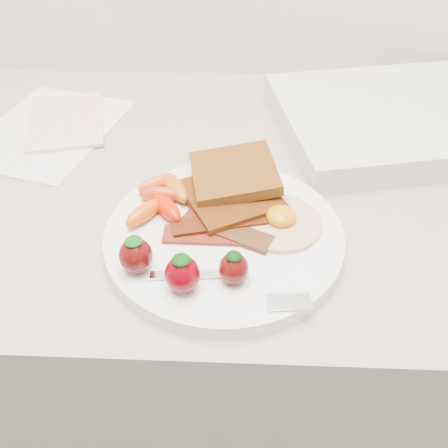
{
  "coord_description": "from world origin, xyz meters",
  "views": [
    {
      "loc": [
        0.05,
        1.14,
        1.3
      ],
      "look_at": [
        0.03,
        1.56,
        0.93
      ],
      "focal_mm": 40.0,
      "sensor_mm": 36.0,
      "label": 1
    }
  ],
  "objects": [
    {
      "name": "notepad",
      "position": [
        -0.22,
        1.81,
        0.91
      ],
      "size": [
        0.15,
        0.18,
        0.01
      ],
      "primitive_type": "cube",
      "rotation": [
        0.0,
        0.0,
        0.24
      ],
      "color": "#F0B8C8",
      "rests_on": "paper_sheet"
    },
    {
      "name": "fork",
      "position": [
        0.05,
        1.47,
        0.92
      ],
      "size": [
        0.16,
        0.05,
        0.0
      ],
      "color": "silver",
      "rests_on": "plate"
    },
    {
      "name": "counter",
      "position": [
        0.0,
        1.7,
        0.45
      ],
      "size": [
        2.0,
        0.6,
        0.9
      ],
      "primitive_type": "cube",
      "color": "gray",
      "rests_on": "ground"
    },
    {
      "name": "paper_sheet",
      "position": [
        -0.25,
        1.79,
        0.9
      ],
      "size": [
        0.24,
        0.28,
        0.0
      ],
      "primitive_type": "cube",
      "rotation": [
        0.0,
        0.0,
        -0.26
      ],
      "color": "white",
      "rests_on": "counter"
    },
    {
      "name": "bacon_strips",
      "position": [
        0.02,
        1.56,
        0.92
      ],
      "size": [
        0.12,
        0.07,
        0.01
      ],
      "color": "#4C1609",
      "rests_on": "plate"
    },
    {
      "name": "strawberries",
      "position": [
        -0.01,
        1.48,
        0.94
      ],
      "size": [
        0.13,
        0.06,
        0.04
      ],
      "color": "#4A0809",
      "rests_on": "plate"
    },
    {
      "name": "appliance",
      "position": [
        0.28,
        1.82,
        0.92
      ],
      "size": [
        0.39,
        0.34,
        0.04
      ],
      "primitive_type": "cube",
      "rotation": [
        0.0,
        0.0,
        0.21
      ],
      "color": "silver",
      "rests_on": "counter"
    },
    {
      "name": "plate",
      "position": [
        0.03,
        1.56,
        0.91
      ],
      "size": [
        0.27,
        0.27,
        0.02
      ],
      "primitive_type": "cylinder",
      "color": "white",
      "rests_on": "counter"
    },
    {
      "name": "toast_lower",
      "position": [
        0.04,
        1.61,
        0.93
      ],
      "size": [
        0.14,
        0.14,
        0.01
      ],
      "primitive_type": "cube",
      "rotation": [
        0.0,
        0.0,
        0.48
      ],
      "color": "#451607",
      "rests_on": "plate"
    },
    {
      "name": "fried_egg",
      "position": [
        0.09,
        1.57,
        0.92
      ],
      "size": [
        0.12,
        0.12,
        0.02
      ],
      "color": "silver",
      "rests_on": "plate"
    },
    {
      "name": "toast_upper",
      "position": [
        0.04,
        1.64,
        0.94
      ],
      "size": [
        0.12,
        0.12,
        0.02
      ],
      "primitive_type": "cube",
      "rotation": [
        0.0,
        -0.1,
        0.18
      ],
      "color": "#3B2109",
      "rests_on": "toast_lower"
    },
    {
      "name": "baby_carrots",
      "position": [
        -0.05,
        1.6,
        0.93
      ],
      "size": [
        0.08,
        0.11,
        0.02
      ],
      "color": "red",
      "rests_on": "plate"
    }
  ]
}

